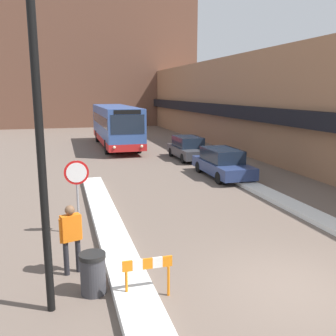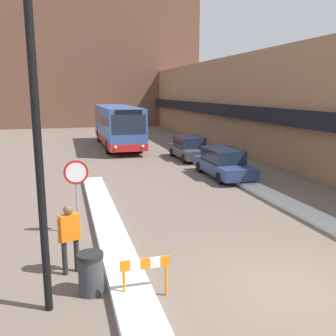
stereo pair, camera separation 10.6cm
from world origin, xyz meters
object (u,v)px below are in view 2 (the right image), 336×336
construction_barricade (145,270)px  street_lamp (50,104)px  parked_car_front (223,163)px  parked_car_middle (189,148)px  trash_bin (91,273)px  stop_sign (76,181)px  pedestrian (69,233)px  city_bus (117,125)px

construction_barricade → street_lamp: bearing=176.0°
parked_car_front → construction_barricade: (-6.51, -10.66, -0.07)m
parked_car_middle → street_lamp: size_ratio=0.63×
trash_bin → street_lamp: bearing=-146.2°
stop_sign → parked_car_front: bearing=39.1°
street_lamp → pedestrian: size_ratio=3.90×
pedestrian → trash_bin: pedestrian is taller
construction_barricade → pedestrian: bearing=132.8°
stop_sign → pedestrian: stop_sign is taller
city_bus → trash_bin: 23.02m
city_bus → parked_car_front: (3.84, -12.56, -1.05)m
parked_car_middle → pedestrian: pedestrian is taller
stop_sign → trash_bin: size_ratio=2.50×
parked_car_front → parked_car_middle: size_ratio=1.07×
parked_car_middle → stop_sign: (-7.75, -11.88, 0.98)m
parked_car_middle → stop_sign: stop_sign is taller
city_bus → parked_car_front: 13.17m
stop_sign → construction_barricade: 4.65m
street_lamp → construction_barricade: bearing=-4.0°
parked_car_middle → street_lamp: street_lamp is taller
construction_barricade → city_bus: bearing=83.4°
stop_sign → street_lamp: size_ratio=0.35×
street_lamp → pedestrian: bearing=81.8°
pedestrian → trash_bin: size_ratio=1.86×
street_lamp → pedestrian: (0.22, 1.53, -3.16)m
trash_bin → construction_barricade: bearing=-26.1°
city_bus → construction_barricade: bearing=-96.6°
city_bus → parked_car_middle: (3.84, -6.98, -1.05)m
parked_car_front → pedestrian: size_ratio=2.62×
city_bus → trash_bin: bearing=-99.5°
trash_bin → construction_barricade: 1.26m
stop_sign → trash_bin: 4.00m
trash_bin → parked_car_middle: bearing=64.1°
stop_sign → trash_bin: stop_sign is taller
parked_car_front → pedestrian: (-8.04, -9.00, 0.32)m
parked_car_front → construction_barricade: 12.49m
stop_sign → street_lamp: bearing=-96.9°
stop_sign → trash_bin: bearing=-88.1°
city_bus → street_lamp: bearing=-100.8°
parked_car_middle → construction_barricade: parked_car_middle is taller
stop_sign → trash_bin: (0.12, -3.80, -1.25)m
city_bus → pedestrian: city_bus is taller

